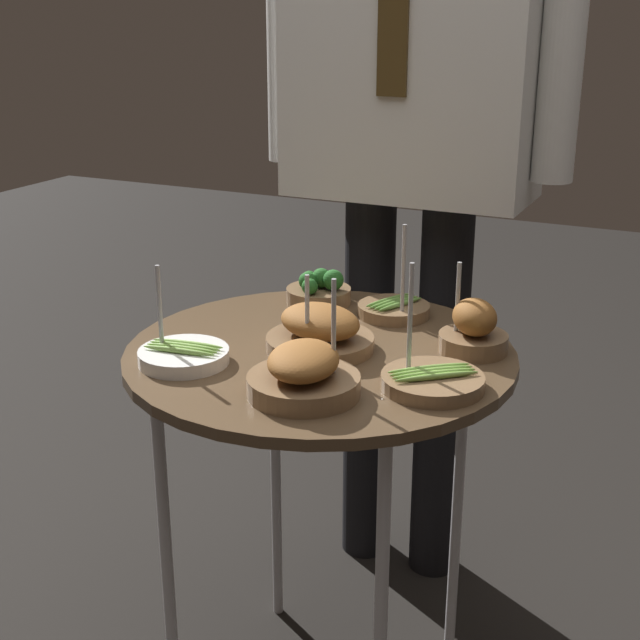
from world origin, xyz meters
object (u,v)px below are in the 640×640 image
object	(u,v)px
bowl_roast_mid_left	(474,330)
bowl_asparagus_center	(394,309)
bowl_roast_front_center	(304,374)
bowl_broccoli_near_rim	(319,291)
bowl_asparagus_back_right	(183,355)
bowl_asparagus_back_left	(432,380)
serving_cart	(320,381)
waiter_figure	(414,73)
bowl_roast_far_rim	(321,331)

from	to	relation	value
bowl_roast_mid_left	bowl_asparagus_center	bearing A→B (deg)	148.81
bowl_roast_front_center	bowl_broccoli_near_rim	bearing A→B (deg)	112.57
bowl_broccoli_near_rim	bowl_roast_front_center	bearing A→B (deg)	-67.43
bowl_asparagus_back_right	bowl_broccoli_near_rim	distance (m)	0.36
bowl_asparagus_back_left	bowl_asparagus_center	bearing A→B (deg)	120.98
bowl_roast_mid_left	bowl_broccoli_near_rim	distance (m)	0.34
serving_cart	bowl_asparagus_back_right	world-z (taller)	bowl_asparagus_back_right
bowl_asparagus_back_left	waiter_figure	bearing A→B (deg)	113.50
bowl_asparagus_back_right	bowl_broccoli_near_rim	xyz separation A→B (m)	(0.06, 0.35, 0.01)
bowl_broccoli_near_rim	bowl_roast_far_rim	bearing A→B (deg)	-63.60
serving_cart	bowl_asparagus_center	xyz separation A→B (m)	(0.05, 0.20, 0.07)
serving_cart	bowl_broccoli_near_rim	size ratio (longest dim) A/B	5.85
bowl_roast_far_rim	bowl_roast_mid_left	distance (m)	0.24
bowl_broccoli_near_rim	waiter_figure	xyz separation A→B (m)	(0.07, 0.28, 0.37)
bowl_broccoli_near_rim	bowl_asparagus_back_right	bearing A→B (deg)	-100.27
serving_cart	bowl_broccoli_near_rim	xyz separation A→B (m)	(-0.10, 0.21, 0.08)
bowl_asparagus_back_right	bowl_broccoli_near_rim	world-z (taller)	bowl_asparagus_back_right
bowl_roast_mid_left	waiter_figure	xyz separation A→B (m)	(-0.25, 0.39, 0.36)
bowl_roast_front_center	bowl_roast_mid_left	size ratio (longest dim) A/B	1.17
bowl_asparagus_back_right	bowl_roast_mid_left	bearing A→B (deg)	31.58
bowl_asparagus_back_right	bowl_roast_front_center	size ratio (longest dim) A/B	0.91
bowl_roast_far_rim	bowl_roast_mid_left	bearing A→B (deg)	23.19
bowl_asparagus_back_right	bowl_roast_far_rim	world-z (taller)	bowl_asparagus_back_right
bowl_roast_front_center	waiter_figure	xyz separation A→B (m)	(-0.09, 0.66, 0.36)
serving_cart	bowl_broccoli_near_rim	bearing A→B (deg)	116.01
bowl_asparagus_center	waiter_figure	size ratio (longest dim) A/B	0.10
bowl_roast_front_center	bowl_broccoli_near_rim	xyz separation A→B (m)	(-0.16, 0.38, -0.01)
bowl_asparagus_back_left	waiter_figure	world-z (taller)	waiter_figure
waiter_figure	bowl_roast_front_center	bearing A→B (deg)	-82.53
bowl_asparagus_back_left	bowl_roast_mid_left	size ratio (longest dim) A/B	1.27
serving_cart	bowl_roast_front_center	distance (m)	0.20
bowl_roast_front_center	bowl_asparagus_back_left	size ratio (longest dim) A/B	0.93
bowl_roast_far_rim	bowl_asparagus_center	distance (m)	0.21
bowl_roast_front_center	waiter_figure	bearing A→B (deg)	97.47
bowl_asparagus_back_left	serving_cart	bearing A→B (deg)	162.13
bowl_asparagus_back_right	waiter_figure	size ratio (longest dim) A/B	0.09
serving_cart	waiter_figure	world-z (taller)	waiter_figure
bowl_roast_front_center	waiter_figure	world-z (taller)	waiter_figure
bowl_roast_far_rim	waiter_figure	size ratio (longest dim) A/B	0.10
bowl_roast_front_center	bowl_roast_mid_left	bearing A→B (deg)	57.59
serving_cart	bowl_roast_mid_left	xyz separation A→B (m)	(0.22, 0.10, 0.09)
bowl_roast_far_rim	waiter_figure	distance (m)	0.61
bowl_roast_far_rim	bowl_roast_front_center	world-z (taller)	bowl_roast_front_center
serving_cart	bowl_roast_far_rim	xyz separation A→B (m)	(0.00, 0.00, 0.09)
serving_cart	bowl_asparagus_center	world-z (taller)	bowl_asparagus_center
bowl_roast_mid_left	bowl_broccoli_near_rim	xyz separation A→B (m)	(-0.33, 0.11, -0.01)
serving_cart	bowl_asparagus_back_right	bearing A→B (deg)	-139.44
bowl_roast_front_center	waiter_figure	size ratio (longest dim) A/B	0.10
bowl_broccoli_near_rim	waiter_figure	bearing A→B (deg)	75.91
waiter_figure	bowl_asparagus_center	bearing A→B (deg)	-74.43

